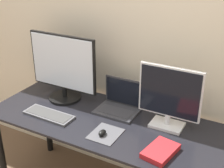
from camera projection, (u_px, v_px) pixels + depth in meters
name	position (u px, v px, depth m)	size (l,w,h in m)	color
wall_back	(135.00, 34.00, 2.30)	(7.00, 0.05, 2.50)	beige
desk	(108.00, 134.00, 2.24)	(1.75, 0.69, 0.73)	black
monitor_left	(63.00, 68.00, 2.39)	(0.57, 0.25, 0.52)	black
monitor_right	(169.00, 97.00, 2.03)	(0.42, 0.15, 0.43)	silver
laptop	(119.00, 103.00, 2.31)	(0.30, 0.23, 0.23)	#333338
keyboard	(49.00, 115.00, 2.25)	(0.38, 0.15, 0.02)	#4C4C51
mousepad	(106.00, 134.00, 2.03)	(0.18, 0.21, 0.00)	#47474C
mouse	(102.00, 133.00, 2.01)	(0.04, 0.07, 0.03)	black
book	(161.00, 151.00, 1.85)	(0.19, 0.25, 0.03)	red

